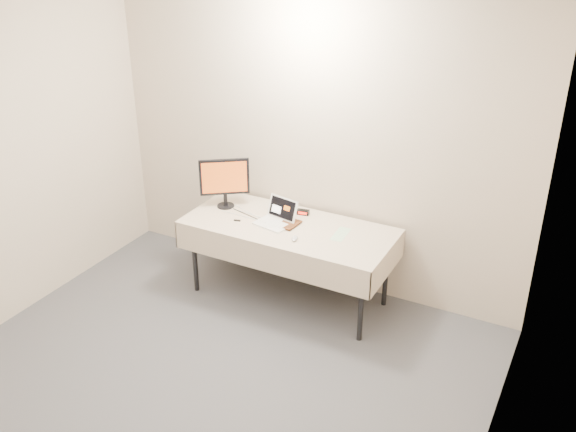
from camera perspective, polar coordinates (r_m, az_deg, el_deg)
The scene contains 9 objects.
back_wall at distance 5.74m, azimuth 2.19°, elevation 6.42°, with size 4.00×0.10×2.70m, color beige.
table at distance 5.64m, azimuth 0.06°, elevation -1.42°, with size 1.86×0.81×0.74m.
laptop at distance 5.64m, azimuth -0.99°, elevation -0.13°, with size 0.35×0.33×0.21m.
monitor at distance 5.88m, azimuth -5.67°, elevation 3.27°, with size 0.38×0.29×0.47m.
book at distance 5.61m, azimuth -0.60°, elevation 0.33°, with size 0.16×0.02×0.21m, color brown.
alarm_clock at distance 5.80m, azimuth 1.35°, elevation 0.35°, with size 0.12×0.07×0.05m.
clicker at distance 5.37m, azimuth 0.60°, elevation -1.99°, with size 0.05×0.10×0.02m, color #BDBDC0.
paper_form at distance 5.48m, azimuth 4.71°, elevation -1.62°, with size 0.11×0.27×0.00m, color #B7E4B5.
usb_dongle at distance 5.71m, azimuth -4.54°, elevation -0.39°, with size 0.06×0.02×0.01m, color black.
Camera 1 is at (2.33, -2.38, 3.27)m, focal length 40.00 mm.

